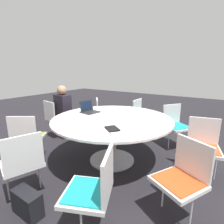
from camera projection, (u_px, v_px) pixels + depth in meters
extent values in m
plane|color=black|center=(112.00, 160.00, 3.02)|extent=(16.00, 16.00, 0.00)
cylinder|color=#B7B7BC|center=(112.00, 159.00, 3.02)|extent=(0.76, 0.76, 0.02)
cylinder|color=#B7B7BC|center=(112.00, 140.00, 2.93)|extent=(0.14, 0.14, 0.70)
cylinder|color=white|center=(112.00, 119.00, 2.84)|extent=(1.93, 1.93, 0.03)
cube|color=silver|center=(58.00, 118.00, 4.01)|extent=(0.50, 0.48, 0.04)
cube|color=red|center=(58.00, 117.00, 4.00)|extent=(0.44, 0.42, 0.01)
cube|color=silver|center=(49.00, 111.00, 3.81)|extent=(0.42, 0.09, 0.40)
cylinder|color=silver|center=(55.00, 126.00, 4.18)|extent=(0.02, 0.02, 0.40)
cylinder|color=silver|center=(63.00, 129.00, 3.94)|extent=(0.02, 0.02, 0.40)
cube|color=silver|center=(29.00, 138.00, 2.89)|extent=(0.60, 0.60, 0.04)
cube|color=olive|center=(29.00, 136.00, 2.89)|extent=(0.53, 0.52, 0.01)
cube|color=silver|center=(22.00, 129.00, 2.65)|extent=(0.36, 0.26, 0.40)
cylinder|color=silver|center=(20.00, 150.00, 2.94)|extent=(0.02, 0.02, 0.40)
cylinder|color=silver|center=(42.00, 150.00, 2.95)|extent=(0.02, 0.02, 0.40)
cube|color=silver|center=(22.00, 164.00, 2.11)|extent=(0.54, 0.55, 0.04)
cube|color=red|center=(22.00, 162.00, 2.10)|extent=(0.48, 0.49, 0.01)
cube|color=silver|center=(23.00, 153.00, 1.90)|extent=(0.16, 0.41, 0.40)
cylinder|color=silver|center=(8.00, 185.00, 2.05)|extent=(0.02, 0.02, 0.40)
cylinder|color=silver|center=(39.00, 174.00, 2.27)|extent=(0.02, 0.02, 0.40)
cube|color=silver|center=(87.00, 193.00, 1.61)|extent=(0.56, 0.57, 0.04)
cube|color=teal|center=(87.00, 191.00, 1.60)|extent=(0.49, 0.50, 0.01)
cube|color=silver|center=(108.00, 174.00, 1.52)|extent=(0.20, 0.39, 0.40)
cylinder|color=silver|center=(93.00, 199.00, 1.83)|extent=(0.02, 0.02, 0.40)
cube|color=silver|center=(178.00, 183.00, 1.75)|extent=(0.58, 0.58, 0.04)
cube|color=#E04C1E|center=(178.00, 181.00, 1.75)|extent=(0.51, 0.51, 0.01)
cube|color=silver|center=(193.00, 158.00, 1.79)|extent=(0.38, 0.22, 0.40)
cylinder|color=silver|center=(191.00, 214.00, 1.65)|extent=(0.02, 0.02, 0.40)
cylinder|color=silver|center=(163.00, 191.00, 1.96)|extent=(0.02, 0.02, 0.40)
cube|color=silver|center=(203.00, 150.00, 2.46)|extent=(0.52, 0.51, 0.04)
cube|color=#E04C1E|center=(204.00, 148.00, 2.45)|extent=(0.46, 0.45, 0.01)
cube|color=silver|center=(203.00, 131.00, 2.58)|extent=(0.41, 0.13, 0.40)
cylinder|color=silver|center=(216.00, 166.00, 2.45)|extent=(0.02, 0.02, 0.40)
cylinder|color=silver|center=(188.00, 162.00, 2.57)|extent=(0.02, 0.02, 0.40)
cube|color=silver|center=(177.00, 127.00, 3.41)|extent=(0.60, 0.60, 0.04)
cube|color=teal|center=(178.00, 126.00, 3.40)|extent=(0.52, 0.53, 0.01)
cube|color=silver|center=(172.00, 114.00, 3.53)|extent=(0.26, 0.36, 0.40)
cylinder|color=silver|center=(184.00, 137.00, 3.52)|extent=(0.02, 0.02, 0.40)
cylinder|color=silver|center=(169.00, 139.00, 3.40)|extent=(0.02, 0.02, 0.40)
cube|color=silver|center=(145.00, 118.00, 4.03)|extent=(0.42, 0.44, 0.04)
cube|color=teal|center=(145.00, 117.00, 4.03)|extent=(0.37, 0.39, 0.01)
cube|color=silver|center=(137.00, 108.00, 4.08)|extent=(0.03, 0.42, 0.40)
cylinder|color=silver|center=(147.00, 125.00, 4.23)|extent=(0.02, 0.02, 0.40)
cylinder|color=silver|center=(141.00, 129.00, 3.94)|extent=(0.02, 0.02, 0.40)
cube|color=silver|center=(105.00, 116.00, 4.24)|extent=(0.60, 0.61, 0.04)
cube|color=gold|center=(105.00, 115.00, 4.24)|extent=(0.53, 0.53, 0.01)
cube|color=silver|center=(97.00, 107.00, 4.17)|extent=(0.29, 0.34, 0.40)
cylinder|color=silver|center=(105.00, 122.00, 4.47)|extent=(0.02, 0.02, 0.40)
cylinder|color=silver|center=(106.00, 127.00, 4.12)|extent=(0.02, 0.02, 0.40)
cylinder|color=#231E28|center=(66.00, 127.00, 4.03)|extent=(0.10, 0.10, 0.44)
cylinder|color=#231E28|center=(71.00, 129.00, 3.91)|extent=(0.10, 0.10, 0.44)
cube|color=#231E28|center=(63.00, 107.00, 3.78)|extent=(0.39, 0.27, 0.55)
sphere|color=#A87A5B|center=(62.00, 90.00, 3.69)|extent=(0.20, 0.20, 0.20)
cube|color=#232326|center=(91.00, 112.00, 3.18)|extent=(0.28, 0.32, 0.02)
cube|color=#232326|center=(86.00, 106.00, 3.22)|extent=(0.09, 0.29, 0.20)
cube|color=black|center=(87.00, 106.00, 3.22)|extent=(0.08, 0.26, 0.17)
cube|color=black|center=(112.00, 129.00, 2.31)|extent=(0.26, 0.24, 0.02)
cube|color=black|center=(27.00, 203.00, 1.86)|extent=(0.36, 0.16, 0.28)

